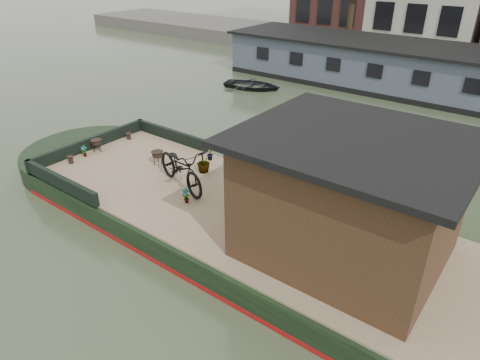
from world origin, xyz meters
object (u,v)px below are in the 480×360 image
Objects in this scene: cabin at (349,197)px; dinghy at (252,82)px; bicycle at (181,167)px; potted_plant_a at (186,196)px; brazier_front at (158,158)px; brazier_rear at (97,146)px.

cabin reaches higher than dinghy.
potted_plant_a is (0.63, -0.50, -0.34)m from bicycle.
bicycle is (-4.32, -0.04, -0.69)m from cabin.
potted_plant_a reaches higher than brazier_front.
brazier_front is (-5.75, 0.49, -1.04)m from cabin.
cabin reaches higher than potted_plant_a.
brazier_rear is at bearing -179.97° from cabin.
cabin is 1.96× the size of bicycle.
brazier_rear is (-4.10, 0.53, -0.01)m from potted_plant_a.
cabin is at bearing -71.79° from bicycle.
dinghy is (-5.00, 9.94, -0.90)m from bicycle.
brazier_rear is at bearing -166.39° from brazier_front.
bicycle reaches higher than dinghy.
cabin reaches higher than brazier_rear.
cabin is 1.43× the size of dinghy.
brazier_rear is at bearing 173.87° from dinghy.
brazier_front is at bearing 87.30° from bicycle.
potted_plant_a is 1.01× the size of brazier_front.
bicycle is 1.56m from brazier_front.
brazier_front is at bearing 175.13° from cabin.
brazier_front is (-1.43, 0.53, -0.35)m from bicycle.
cabin is 3.87m from potted_plant_a.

